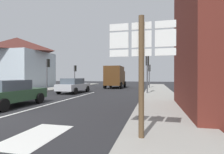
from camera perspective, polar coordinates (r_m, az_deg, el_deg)
ground_plane at (r=16.51m, az=-8.17°, el=-5.58°), size 80.00×80.00×0.00m
sidewalk_right at (r=13.37m, az=15.56°, el=-6.66°), size 2.72×44.00×0.14m
sidewalk_left at (r=18.36m, az=-30.05°, el=-4.80°), size 2.72×44.00×0.14m
lane_centre_stripe at (r=12.90m, az=-14.78°, el=-7.21°), size 0.16×12.00×0.01m
lane_turn_arrow at (r=5.59m, az=-23.39°, el=-17.20°), size 1.20×2.20×0.01m
clapboard_house_left at (r=28.23m, az=-28.62°, el=4.18°), size 8.64×8.11×7.16m
sedan_near at (r=11.17m, az=-30.49°, el=-4.50°), size 1.97×4.20×1.47m
sedan_far at (r=17.91m, az=-12.43°, el=-2.69°), size 2.12×4.28×1.47m
delivery_truck at (r=24.82m, az=1.01°, el=0.20°), size 2.54×5.03×3.05m
route_sign_post at (r=4.47m, az=9.57°, el=4.39°), size 1.66×0.14×3.20m
traffic_light_near_right at (r=16.41m, az=11.46°, el=3.65°), size 0.30×0.49×3.58m
traffic_light_near_left at (r=20.81m, az=-20.26°, el=2.96°), size 0.30×0.49×3.60m
traffic_light_far_right at (r=24.32m, az=12.10°, el=1.95°), size 0.30×0.49×3.24m
traffic_light_far_left at (r=26.89m, az=-11.97°, el=1.89°), size 0.30×0.49×3.31m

